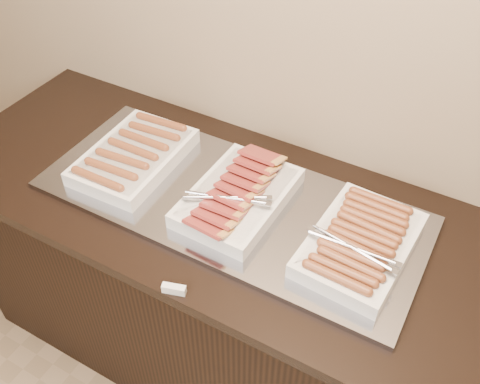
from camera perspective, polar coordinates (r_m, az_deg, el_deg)
name	(u,v)px	position (r m, az deg, el deg)	size (l,w,h in m)	color
counter	(236,293)	(2.00, -0.42, -10.70)	(2.06, 0.76, 0.90)	black
warming_tray	(230,202)	(1.66, -1.11, -1.08)	(1.20, 0.50, 0.02)	#9799A5
dish_left	(134,156)	(1.80, -11.24, 3.82)	(0.28, 0.41, 0.07)	silver
dish_center	(238,196)	(1.61, -0.25, -0.42)	(0.28, 0.41, 0.09)	silver
dish_right	(360,243)	(1.52, 12.65, -5.36)	(0.28, 0.40, 0.08)	silver
label_holder	(174,289)	(1.45, -7.06, -10.25)	(0.06, 0.02, 0.03)	silver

